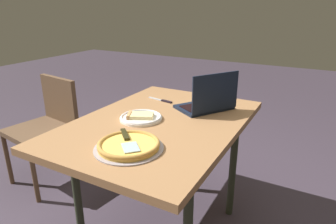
# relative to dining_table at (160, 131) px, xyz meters

# --- Properties ---
(dining_table) EXTENTS (1.25, 0.87, 0.75)m
(dining_table) POSITION_rel_dining_table_xyz_m (0.00, 0.00, 0.00)
(dining_table) COLOR #976A42
(dining_table) RESTS_ON ground_plane
(laptop) EXTENTS (0.40, 0.36, 0.25)m
(laptop) POSITION_rel_dining_table_xyz_m (0.30, -0.17, 0.12)
(laptop) COLOR black
(laptop) RESTS_ON dining_table
(pizza_plate) EXTENTS (0.24, 0.24, 0.04)m
(pizza_plate) POSITION_rel_dining_table_xyz_m (-0.04, 0.11, 0.08)
(pizza_plate) COLOR white
(pizza_plate) RESTS_ON dining_table
(pizza_tray) EXTENTS (0.32, 0.32, 0.04)m
(pizza_tray) POSITION_rel_dining_table_xyz_m (-0.37, -0.05, 0.08)
(pizza_tray) COLOR #A0969D
(pizza_tray) RESTS_ON dining_table
(table_knife) EXTENTS (0.06, 0.20, 0.01)m
(table_knife) POSITION_rel_dining_table_xyz_m (0.33, 0.17, 0.07)
(table_knife) COLOR #B7BABC
(table_knife) RESTS_ON dining_table
(chair_near) EXTENTS (0.49, 0.49, 0.83)m
(chair_near) POSITION_rel_dining_table_xyz_m (0.09, 1.08, -0.19)
(chair_near) COLOR brown
(chair_near) RESTS_ON ground_plane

